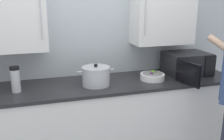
% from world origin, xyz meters
% --- Properties ---
extents(back_wall_tiled, '(4.35, 0.44, 2.85)m').
position_xyz_m(back_wall_tiled, '(0.00, 1.03, 1.46)').
color(back_wall_tiled, '#B2BCC1').
rests_on(back_wall_tiled, ground_plane).
extents(counter_unit, '(3.22, 0.72, 0.92)m').
position_xyz_m(counter_unit, '(0.00, 0.67, 0.46)').
color(counter_unit, white).
rests_on(counter_unit, ground_plane).
extents(microwave_oven, '(0.52, 0.78, 0.26)m').
position_xyz_m(microwave_oven, '(1.11, 0.71, 1.05)').
color(microwave_oven, black).
rests_on(microwave_oven, counter_unit).
extents(stock_pot, '(0.39, 0.30, 0.23)m').
position_xyz_m(stock_pot, '(-0.03, 0.61, 1.02)').
color(stock_pot, '#B7BABF').
rests_on(stock_pot, counter_unit).
extents(fruit_bowl, '(0.28, 0.28, 0.10)m').
position_xyz_m(fruit_bowl, '(0.63, 0.62, 0.96)').
color(fruit_bowl, white).
rests_on(fruit_bowl, counter_unit).
extents(thermos_flask, '(0.09, 0.09, 0.26)m').
position_xyz_m(thermos_flask, '(-0.84, 0.63, 1.05)').
color(thermos_flask, '#B7BABF').
rests_on(thermos_flask, counter_unit).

